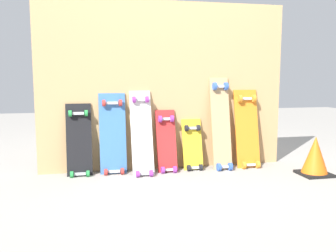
# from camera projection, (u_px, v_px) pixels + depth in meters

# --- Properties ---
(ground_plane) EXTENTS (12.00, 12.00, 0.00)m
(ground_plane) POSITION_uv_depth(u_px,v_px,m) (166.00, 169.00, 3.55)
(ground_plane) COLOR #9E9991
(plywood_wall_panel) EXTENTS (2.35, 0.04, 1.57)m
(plywood_wall_panel) POSITION_uv_depth(u_px,v_px,m) (165.00, 86.00, 3.51)
(plywood_wall_panel) COLOR tan
(plywood_wall_panel) RESTS_ON ground
(skateboard_black) EXTENTS (0.22, 0.19, 0.71)m
(skateboard_black) POSITION_uv_depth(u_px,v_px,m) (79.00, 144.00, 3.31)
(skateboard_black) COLOR black
(skateboard_black) RESTS_ON ground
(skateboard_blue) EXTENTS (0.24, 0.18, 0.79)m
(skateboard_blue) POSITION_uv_depth(u_px,v_px,m) (113.00, 137.00, 3.38)
(skateboard_blue) COLOR #386BAD
(skateboard_blue) RESTS_ON ground
(skateboard_white) EXTENTS (0.19, 0.30, 0.82)m
(skateboard_white) POSITION_uv_depth(u_px,v_px,m) (142.00, 137.00, 3.36)
(skateboard_white) COLOR silver
(skateboard_white) RESTS_ON ground
(skateboard_red) EXTENTS (0.18, 0.23, 0.63)m
(skateboard_red) POSITION_uv_depth(u_px,v_px,m) (167.00, 144.00, 3.46)
(skateboard_red) COLOR #B22626
(skateboard_red) RESTS_ON ground
(skateboard_yellow) EXTENTS (0.19, 0.19, 0.54)m
(skateboard_yellow) POSITION_uv_depth(u_px,v_px,m) (193.00, 148.00, 3.54)
(skateboard_yellow) COLOR gold
(skateboard_yellow) RESTS_ON ground
(skateboard_natural) EXTENTS (0.18, 0.26, 0.93)m
(skateboard_natural) POSITION_uv_depth(u_px,v_px,m) (221.00, 127.00, 3.55)
(skateboard_natural) COLOR tan
(skateboard_natural) RESTS_ON ground
(skateboard_orange) EXTENTS (0.23, 0.23, 0.81)m
(skateboard_orange) POSITION_uv_depth(u_px,v_px,m) (247.00, 132.00, 3.63)
(skateboard_orange) COLOR orange
(skateboard_orange) RESTS_ON ground
(traffic_cone) EXTENTS (0.26, 0.26, 0.35)m
(traffic_cone) POSITION_uv_depth(u_px,v_px,m) (315.00, 156.00, 3.32)
(traffic_cone) COLOR black
(traffic_cone) RESTS_ON ground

